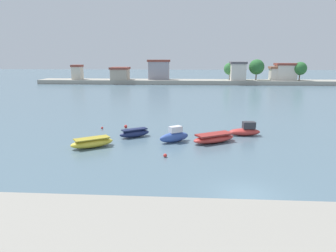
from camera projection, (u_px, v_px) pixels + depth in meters
ground_plane at (246, 195)px, 21.17m from camera, size 400.00×400.00×0.00m
seawall_embankment at (274, 246)px, 14.11m from camera, size 85.27×5.90×1.67m
moored_boat_0 at (92, 143)px, 32.20m from camera, size 4.52×3.75×1.00m
moored_boat_1 at (135, 133)px, 36.29m from camera, size 3.64×2.92×0.97m
moored_boat_2 at (174, 136)px, 34.19m from camera, size 3.52×2.84×1.74m
moored_boat_3 at (214, 138)px, 34.04m from camera, size 5.27×4.09×0.99m
moored_boat_4 at (245, 131)px, 37.05m from camera, size 3.81×1.79×1.65m
mooring_buoy_0 at (126, 126)px, 40.90m from camera, size 0.42×0.42×0.42m
mooring_buoy_1 at (165, 155)px, 29.10m from camera, size 0.35×0.35×0.35m
mooring_buoy_2 at (102, 128)px, 40.37m from camera, size 0.29×0.29×0.29m
distant_shoreline at (209, 77)px, 104.74m from camera, size 109.22×8.68×8.13m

